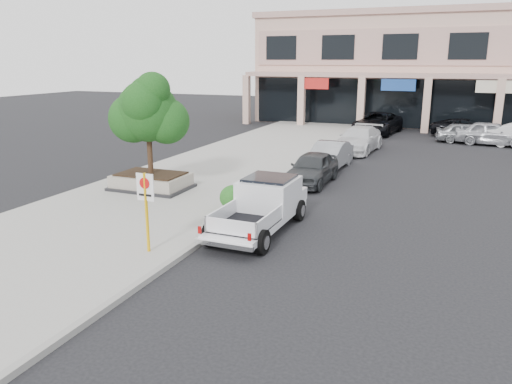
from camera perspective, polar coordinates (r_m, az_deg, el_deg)
ground at (r=15.63m, az=0.36°, el=-5.63°), size 120.00×120.00×0.00m
sidewalk at (r=23.08m, az=-6.81°, el=1.23°), size 8.00×52.00×0.15m
curb at (r=21.49m, az=2.46°, el=0.31°), size 0.20×52.00×0.15m
strip_mall at (r=47.60m, az=25.90°, el=12.55°), size 40.55×12.43×9.50m
planter at (r=21.68m, az=-11.86°, el=1.22°), size 3.20×2.20×0.68m
planter_tree at (r=21.25m, az=-11.75°, el=9.00°), size 2.90×2.55×4.00m
no_parking_sign at (r=14.29m, az=-12.46°, el=-1.08°), size 0.55×0.09×2.30m
hedge at (r=18.17m, az=-2.50°, el=-0.65°), size 1.10×0.99×0.93m
pickup_truck at (r=16.20m, az=0.28°, el=-1.78°), size 2.03×5.30×1.66m
curb_car_a at (r=22.79m, az=6.42°, el=2.72°), size 1.77×4.23×1.43m
curb_car_b at (r=26.03m, az=8.35°, el=4.13°), size 1.71×4.29×1.39m
curb_car_c at (r=31.34m, az=11.63°, el=5.90°), size 2.53×5.35×1.51m
curb_car_d at (r=39.29m, az=13.70°, el=7.64°), size 3.38×6.15×1.63m
lot_car_a at (r=36.51m, az=25.43°, el=6.06°), size 4.80×2.40×1.57m
lot_car_d at (r=39.56m, az=22.88°, el=6.74°), size 5.01×2.60×1.35m
lot_car_e at (r=36.94m, az=22.93°, el=6.25°), size 4.15×2.04×1.36m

